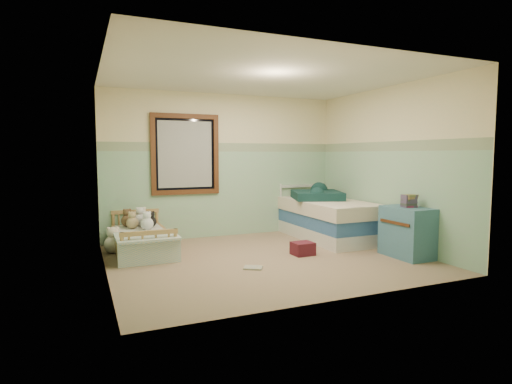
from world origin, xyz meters
name	(u,v)px	position (x,y,z in m)	size (l,w,h in m)	color
floor	(266,259)	(0.00, 0.00, -0.01)	(4.20, 3.60, 0.02)	#7C6854
ceiling	(266,75)	(0.00, 0.00, 2.51)	(4.20, 3.60, 0.02)	beige
wall_back	(224,166)	(0.00, 1.80, 1.25)	(4.20, 0.04, 2.50)	beige
wall_front	(343,175)	(0.00, -1.80, 1.25)	(4.20, 0.04, 2.50)	beige
wall_left	(104,171)	(-2.10, 0.00, 1.25)	(0.04, 3.60, 2.50)	beige
wall_right	(388,167)	(2.10, 0.00, 1.25)	(0.04, 3.60, 2.50)	beige
wainscot_mint	(225,194)	(0.00, 1.79, 0.75)	(4.20, 0.01, 1.50)	#98B59F
border_strip	(224,147)	(0.00, 1.79, 1.57)	(4.20, 0.01, 0.15)	#507658
window_frame	(185,154)	(-0.70, 1.76, 1.45)	(1.16, 0.06, 1.36)	#3E210E
window_blinds	(185,154)	(-0.70, 1.77, 1.45)	(0.92, 0.01, 1.12)	beige
toddler_bed_frame	(142,246)	(-1.54, 1.05, 0.10)	(0.75, 1.51, 0.19)	#AE7B52
toddler_mattress	(142,235)	(-1.54, 1.05, 0.25)	(0.69, 1.44, 0.12)	silver
patchwork_quilt	(146,236)	(-1.54, 0.58, 0.33)	(0.82, 0.75, 0.03)	#7FB4CE
plush_bed_brown	(127,221)	(-1.69, 1.55, 0.41)	(0.19, 0.19, 0.19)	brown
plush_bed_white	(140,220)	(-1.49, 1.55, 0.41)	(0.20, 0.20, 0.20)	white
plush_bed_tan	(132,223)	(-1.64, 1.33, 0.40)	(0.18, 0.18, 0.18)	tan
plush_bed_dark	(148,223)	(-1.41, 1.33, 0.39)	(0.16, 0.16, 0.16)	black
plush_floor_cream	(113,244)	(-1.94, 1.16, 0.13)	(0.27, 0.27, 0.27)	beige
plush_floor_tan	(147,247)	(-1.51, 0.85, 0.11)	(0.23, 0.23, 0.23)	tan
twin_bed_frame	(328,232)	(1.55, 0.82, 0.11)	(0.96, 1.92, 0.22)	white
twin_boxspring	(328,220)	(1.55, 0.82, 0.33)	(0.96, 1.92, 0.22)	navy
twin_mattress	(328,207)	(1.55, 0.82, 0.55)	(1.00, 1.96, 0.22)	silver
teal_blanket	(317,195)	(1.50, 1.12, 0.73)	(0.82, 0.86, 0.14)	#153538
dresser	(407,232)	(1.87, -0.70, 0.36)	(0.44, 0.71, 0.71)	teal
book_stack	(409,201)	(1.87, -0.72, 0.80)	(0.18, 0.14, 0.18)	brown
red_pillow	(303,249)	(0.57, -0.02, 0.09)	(0.30, 0.26, 0.18)	maroon
floor_book	(253,268)	(-0.37, -0.41, 0.01)	(0.23, 0.18, 0.02)	gold
extra_plush_0	(151,222)	(-1.35, 1.38, 0.40)	(0.17, 0.17, 0.17)	black
extra_plush_1	(142,219)	(-1.46, 1.60, 0.41)	(0.20, 0.20, 0.20)	beige
extra_plush_2	(147,224)	(-1.45, 1.14, 0.41)	(0.19, 0.19, 0.19)	white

